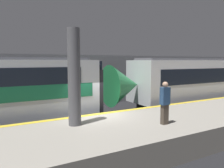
# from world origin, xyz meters

# --- Properties ---
(ground_plane) EXTENTS (120.00, 120.00, 0.00)m
(ground_plane) POSITION_xyz_m (0.00, 0.00, 0.00)
(ground_plane) COLOR black
(platform) EXTENTS (40.00, 4.52, 1.05)m
(platform) POSITION_xyz_m (0.00, -2.26, 0.52)
(platform) COLOR gray
(platform) RESTS_ON ground
(station_rear_barrier) EXTENTS (50.00, 0.15, 4.17)m
(station_rear_barrier) POSITION_xyz_m (0.00, 6.76, 2.08)
(station_rear_barrier) COLOR gray
(station_rear_barrier) RESTS_ON ground
(support_pillar_near) EXTENTS (0.51, 0.51, 3.94)m
(support_pillar_near) POSITION_xyz_m (-1.62, -1.36, 3.01)
(support_pillar_near) COLOR #56565B
(support_pillar_near) RESTS_ON platform
(train_modern) EXTENTS (21.75, 2.87, 3.89)m
(train_modern) POSITION_xyz_m (13.15, 2.28, 2.00)
(train_modern) COLOR black
(train_modern) RESTS_ON ground
(person_waiting) EXTENTS (0.38, 0.24, 1.79)m
(person_waiting) POSITION_xyz_m (1.68, -3.08, 1.99)
(person_waiting) COLOR #473D33
(person_waiting) RESTS_ON platform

